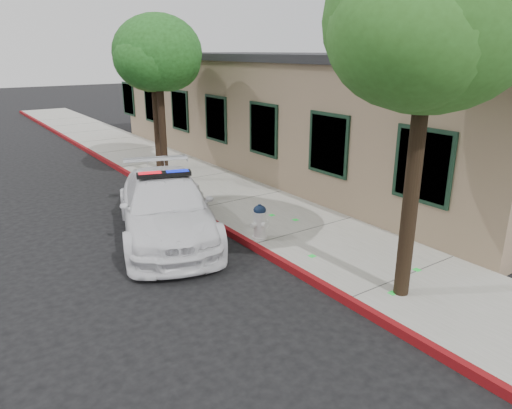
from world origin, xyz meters
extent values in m
plane|color=black|center=(0.00, 0.00, 0.00)|extent=(120.00, 120.00, 0.00)
cube|color=gray|center=(1.60, 3.00, 0.07)|extent=(3.20, 60.00, 0.15)
cube|color=maroon|center=(0.06, 3.00, 0.08)|extent=(0.14, 60.00, 0.16)
cube|color=#836D56|center=(6.70, 9.00, 2.00)|extent=(7.00, 20.00, 4.00)
cube|color=black|center=(6.70, 9.00, 4.12)|extent=(7.30, 20.30, 0.24)
cube|color=black|center=(3.17, 1.00, 1.95)|extent=(0.08, 1.48, 1.68)
cube|color=black|center=(3.17, 4.00, 1.95)|extent=(0.08, 1.48, 1.68)
cube|color=black|center=(3.17, 7.00, 1.95)|extent=(0.08, 1.48, 1.68)
cube|color=black|center=(3.17, 10.00, 1.95)|extent=(0.08, 1.48, 1.68)
cube|color=black|center=(3.17, 13.00, 1.95)|extent=(0.08, 1.48, 1.68)
cube|color=black|center=(3.17, 16.00, 1.95)|extent=(0.08, 1.48, 1.68)
cube|color=black|center=(3.17, 19.00, 1.95)|extent=(0.08, 1.48, 1.68)
imported|color=white|center=(-1.22, 4.90, 0.76)|extent=(3.68, 5.64, 1.52)
cube|color=black|center=(-1.22, 4.90, 1.58)|extent=(1.23, 0.65, 0.10)
cube|color=red|center=(-1.52, 5.00, 1.59)|extent=(0.57, 0.39, 0.11)
cube|color=#0C1CD2|center=(-0.92, 4.80, 1.59)|extent=(0.57, 0.39, 0.11)
cylinder|color=silver|center=(0.35, 3.20, 0.18)|extent=(0.35, 0.35, 0.06)
cylinder|color=silver|center=(0.35, 3.20, 0.49)|extent=(0.29, 0.29, 0.56)
cylinder|color=silver|center=(0.35, 3.20, 0.79)|extent=(0.33, 0.33, 0.04)
ellipsoid|color=#0E1C36|center=(0.35, 3.20, 0.86)|extent=(0.30, 0.30, 0.22)
cylinder|color=#0E1C36|center=(0.35, 3.20, 0.96)|extent=(0.07, 0.07, 0.06)
cylinder|color=silver|center=(0.18, 3.19, 0.52)|extent=(0.13, 0.12, 0.11)
cylinder|color=silver|center=(0.52, 3.21, 0.52)|extent=(0.13, 0.12, 0.11)
cylinder|color=silver|center=(0.36, 3.03, 0.54)|extent=(0.15, 0.13, 0.14)
cylinder|color=black|center=(0.96, -0.39, 2.00)|extent=(0.27, 0.27, 3.69)
ellipsoid|color=#2B5D1D|center=(0.96, -0.39, 4.77)|extent=(3.28, 3.28, 2.79)
ellipsoid|color=#2B5D1D|center=(1.55, -0.31, 4.46)|extent=(2.46, 2.46, 2.09)
ellipsoid|color=#2B5D1D|center=(0.46, -0.52, 4.56)|extent=(2.57, 2.57, 2.18)
cylinder|color=black|center=(0.70, 9.23, 1.81)|extent=(0.23, 0.23, 3.32)
ellipsoid|color=#1B4515|center=(0.70, 9.23, 4.28)|extent=(2.79, 2.79, 2.37)
ellipsoid|color=#1B4515|center=(1.08, 9.48, 4.01)|extent=(2.25, 2.25, 1.91)
ellipsoid|color=#1B4515|center=(0.33, 9.07, 4.10)|extent=(2.16, 2.16, 1.83)
cylinder|color=black|center=(1.26, 10.98, 1.71)|extent=(0.23, 0.23, 3.12)
ellipsoid|color=#295019|center=(1.26, 10.98, 4.07)|extent=(2.67, 2.67, 2.27)
ellipsoid|color=#295019|center=(1.68, 11.21, 3.80)|extent=(2.05, 2.05, 1.74)
ellipsoid|color=#295019|center=(1.02, 10.68, 3.89)|extent=(2.14, 2.14, 1.82)
camera|label=1|loc=(-5.56, -5.14, 4.36)|focal=32.93mm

